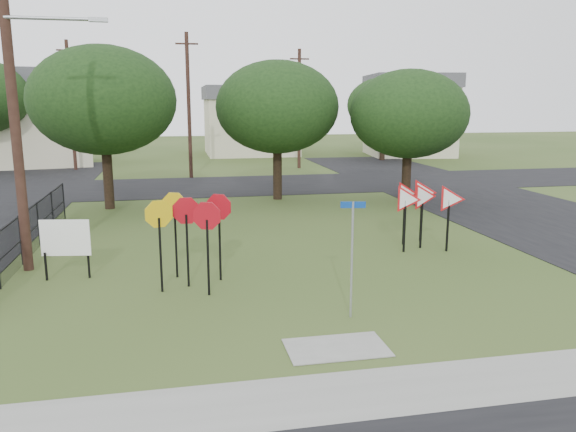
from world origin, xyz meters
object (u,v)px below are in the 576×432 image
(stop_sign_cluster, at_px, (189,220))
(yield_sign_cluster, at_px, (421,199))
(street_name_sign, at_px, (352,251))
(info_board, at_px, (65,240))

(stop_sign_cluster, xyz_separation_m, yield_sign_cluster, (7.62, 2.56, -0.15))
(stop_sign_cluster, bearing_deg, street_name_sign, -40.48)
(street_name_sign, bearing_deg, info_board, 148.16)
(street_name_sign, bearing_deg, yield_sign_cluster, 53.06)
(street_name_sign, relative_size, yield_sign_cluster, 1.16)
(yield_sign_cluster, bearing_deg, info_board, -173.19)
(street_name_sign, xyz_separation_m, yield_sign_cluster, (4.15, 5.52, 0.10))
(yield_sign_cluster, bearing_deg, stop_sign_cluster, -161.42)
(info_board, bearing_deg, yield_sign_cluster, 6.81)
(street_name_sign, bearing_deg, stop_sign_cluster, 139.52)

